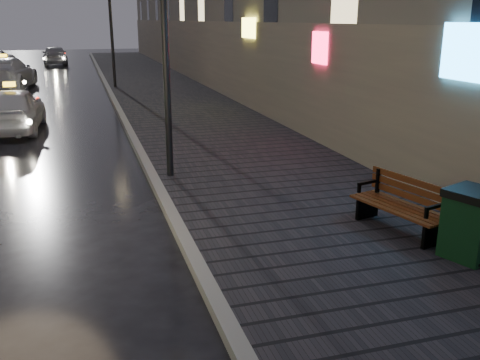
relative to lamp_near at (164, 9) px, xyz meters
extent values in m
cube|color=black|center=(2.05, 15.00, -3.41)|extent=(4.60, 58.00, 0.15)
cube|color=slate|center=(-0.35, 15.00, -3.41)|extent=(0.20, 58.00, 0.15)
cylinder|color=black|center=(0.00, 0.00, -0.84)|extent=(0.14, 0.14, 5.00)
cylinder|color=black|center=(0.00, 16.00, -0.84)|extent=(0.14, 0.14, 5.00)
cube|color=black|center=(3.02, -4.74, -3.16)|extent=(0.45, 0.16, 0.36)
cube|color=black|center=(3.22, -4.69, -2.84)|extent=(0.07, 0.07, 0.63)
cube|color=black|center=(2.98, -4.75, -2.73)|extent=(0.38, 0.14, 0.05)
cube|color=black|center=(2.69, -3.43, -3.16)|extent=(0.45, 0.16, 0.36)
cube|color=black|center=(2.88, -3.38, -2.84)|extent=(0.07, 0.07, 0.63)
cube|color=black|center=(2.65, -3.44, -2.73)|extent=(0.38, 0.14, 0.05)
cube|color=#47220F|center=(2.86, -4.08, -2.95)|extent=(0.94, 1.71, 0.04)
cube|color=#47220F|center=(3.07, -4.03, -2.69)|extent=(0.43, 1.58, 0.36)
cube|color=black|center=(3.25, -5.19, -2.91)|extent=(0.76, 0.76, 0.86)
cube|color=black|center=(3.25, -5.19, -2.42)|extent=(0.82, 0.82, 0.11)
imported|color=silver|center=(-3.69, 6.65, -2.81)|extent=(1.83, 4.07, 1.36)
imported|color=silver|center=(-5.05, 17.60, -2.71)|extent=(2.81, 5.57, 1.55)
imported|color=#A9AAB1|center=(-3.22, 32.28, -2.77)|extent=(1.95, 4.29, 1.43)
camera|label=1|loc=(-1.70, -10.77, -0.18)|focal=40.00mm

